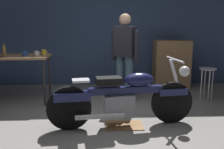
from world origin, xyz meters
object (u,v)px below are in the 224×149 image
object	(u,v)px
shop_stool	(207,75)
person_standing	(125,54)
mug_white_ceramic	(36,53)
bottle	(4,51)
motorcycle	(123,97)
wooden_dresser	(171,64)
mug_yellow_tall	(44,52)
mug_blue_enamel	(25,54)

from	to	relation	value
shop_stool	person_standing	bearing A→B (deg)	178.82
person_standing	mug_white_ceramic	xyz separation A→B (m)	(-1.64, -0.04, 0.02)
shop_stool	bottle	size ratio (longest dim) A/B	2.66
motorcycle	mug_white_ceramic	size ratio (longest dim) A/B	18.32
person_standing	wooden_dresser	size ratio (longest dim) A/B	1.52
mug_yellow_tall	bottle	size ratio (longest dim) A/B	0.49
motorcycle	shop_stool	world-z (taller)	motorcycle
mug_yellow_tall	mug_white_ceramic	world-z (taller)	mug_yellow_tall
motorcycle	mug_white_ceramic	world-z (taller)	motorcycle
motorcycle	mug_white_ceramic	bearing A→B (deg)	133.38
mug_blue_enamel	mug_yellow_tall	distance (m)	0.37
person_standing	mug_white_ceramic	world-z (taller)	person_standing
person_standing	mug_yellow_tall	bearing A→B (deg)	28.30
motorcycle	shop_stool	distance (m)	2.14
mug_white_ceramic	mug_yellow_tall	bearing A→B (deg)	63.50
motorcycle	bottle	world-z (taller)	bottle
motorcycle	mug_blue_enamel	world-z (taller)	motorcycle
person_standing	mug_white_ceramic	bearing A→B (deg)	35.32
motorcycle	bottle	bearing A→B (deg)	143.49
mug_white_ceramic	mug_blue_enamel	bearing A→B (deg)	-174.50
person_standing	shop_stool	bearing A→B (deg)	-147.29
shop_stool	mug_yellow_tall	xyz separation A→B (m)	(-3.16, 0.18, 0.45)
person_standing	bottle	world-z (taller)	person_standing
person_standing	mug_yellow_tall	world-z (taller)	person_standing
wooden_dresser	shop_stool	bearing A→B (deg)	-66.94
person_standing	wooden_dresser	xyz separation A→B (m)	(1.17, 1.00, -0.38)
mug_yellow_tall	bottle	bearing A→B (deg)	-157.14
mug_white_ceramic	bottle	world-z (taller)	bottle
shop_stool	bottle	world-z (taller)	bottle
motorcycle	bottle	distance (m)	2.42
person_standing	mug_white_ceramic	size ratio (longest dim) A/B	14.03
wooden_dresser	mug_blue_enamel	bearing A→B (deg)	-160.71
wooden_dresser	mug_blue_enamel	size ratio (longest dim) A/B	9.17
mug_blue_enamel	mug_white_ceramic	distance (m)	0.20
person_standing	mug_blue_enamel	xyz separation A→B (m)	(-1.84, -0.06, 0.02)
person_standing	mug_blue_enamel	world-z (taller)	person_standing
mug_blue_enamel	mug_yellow_tall	bearing A→B (deg)	35.27
shop_stool	mug_white_ceramic	distance (m)	3.28
motorcycle	wooden_dresser	size ratio (longest dim) A/B	1.98
wooden_dresser	bottle	xyz separation A→B (m)	(-3.37, -1.12, 0.45)
person_standing	mug_blue_enamel	distance (m)	1.85
person_standing	wooden_dresser	world-z (taller)	person_standing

